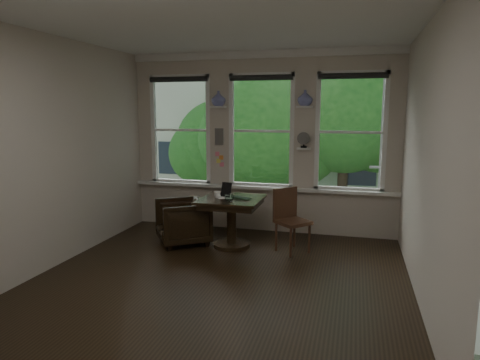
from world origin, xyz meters
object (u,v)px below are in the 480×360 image
(side_chair_right, at_px, (293,221))
(mug, at_px, (217,195))
(armchair_left, at_px, (183,222))
(laptop, at_px, (240,199))
(table, at_px, (232,222))

(side_chair_right, height_order, mug, side_chair_right)
(armchair_left, distance_m, side_chair_right, 1.70)
(armchair_left, bearing_deg, laptop, 53.49)
(table, xyz_separation_m, laptop, (0.14, -0.06, 0.39))
(table, height_order, armchair_left, table)
(armchair_left, xyz_separation_m, laptop, (0.92, -0.01, 0.42))
(table, bearing_deg, laptop, -22.09)
(armchair_left, height_order, laptop, laptop)
(side_chair_right, distance_m, laptop, 0.84)
(armchair_left, distance_m, laptop, 1.01)
(laptop, bearing_deg, mug, -157.56)
(side_chair_right, relative_size, mug, 8.89)
(mug, bearing_deg, side_chair_right, 0.75)
(armchair_left, relative_size, laptop, 2.43)
(table, relative_size, side_chair_right, 0.98)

